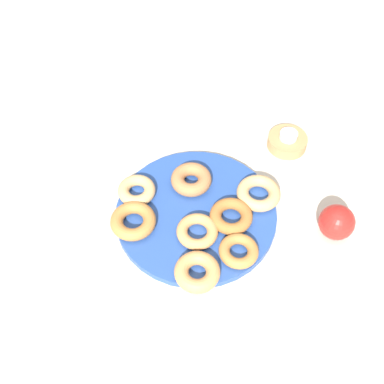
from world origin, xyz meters
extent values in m
plane|color=beige|center=(0.00, 0.00, 0.00)|extent=(2.40, 2.40, 0.00)
cylinder|color=#284C9E|center=(0.00, 0.00, 0.01)|extent=(0.34, 0.34, 0.02)
torus|color=tan|center=(-0.01, -0.05, 0.03)|extent=(0.09, 0.09, 0.02)
torus|color=#B27547|center=(0.01, 0.07, 0.03)|extent=(0.12, 0.12, 0.03)
torus|color=#AD6B33|center=(0.06, -0.04, 0.03)|extent=(0.11, 0.11, 0.02)
torus|color=tan|center=(-0.04, -0.14, 0.03)|extent=(0.12, 0.12, 0.03)
torus|color=tan|center=(-0.11, 0.08, 0.03)|extent=(0.09, 0.09, 0.02)
torus|color=#BC7A3D|center=(-0.13, 0.01, 0.03)|extent=(0.09, 0.09, 0.03)
torus|color=tan|center=(0.14, 0.00, 0.03)|extent=(0.13, 0.13, 0.03)
torus|color=#BC7A3D|center=(0.05, -0.12, 0.03)|extent=(0.11, 0.11, 0.02)
cylinder|color=tan|center=(0.26, 0.13, 0.01)|extent=(0.09, 0.09, 0.03)
cylinder|color=silver|center=(0.26, 0.13, 0.03)|extent=(0.04, 0.04, 0.01)
sphere|color=red|center=(0.26, -0.12, 0.04)|extent=(0.07, 0.07, 0.07)
camera|label=1|loc=(-0.17, -0.56, 0.86)|focal=46.57mm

